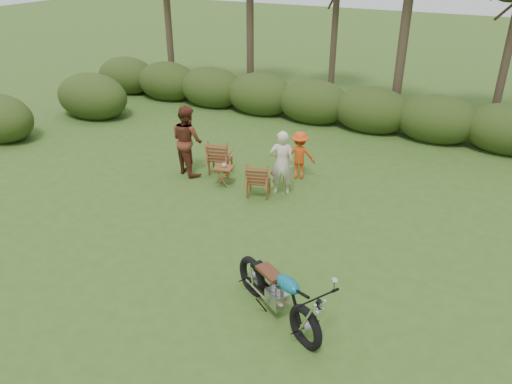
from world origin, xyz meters
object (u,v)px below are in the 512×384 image
at_px(adult_a, 281,193).
at_px(side_table, 224,176).
at_px(child, 298,177).
at_px(lawn_chair_right, 259,195).
at_px(cup, 224,165).
at_px(motorcycle, 277,315).
at_px(adult_b, 189,172).
at_px(lawn_chair_left, 221,172).

bearing_deg(adult_a, side_table, -13.19).
bearing_deg(child, adult_a, 67.80).
height_order(lawn_chair_right, cup, cup).
height_order(motorcycle, cup, motorcycle).
distance_m(cup, adult_b, 1.34).
bearing_deg(lawn_chair_right, motorcycle, 102.57).
height_order(cup, child, child).
bearing_deg(adult_b, lawn_chair_right, -166.14).
height_order(lawn_chair_left, adult_a, adult_a).
relative_size(lawn_chair_right, side_table, 1.81).
height_order(motorcycle, child, child).
distance_m(adult_a, child, 1.03).
relative_size(motorcycle, cup, 17.18).
xyz_separation_m(lawn_chair_left, cup, (0.47, -0.60, 0.54)).
height_order(lawn_chair_left, child, child).
xyz_separation_m(lawn_chair_right, adult_b, (-2.22, 0.33, 0.00)).
bearing_deg(lawn_chair_right, cup, -24.73).
relative_size(side_table, adult_a, 0.30).
bearing_deg(adult_a, lawn_chair_left, -33.12).
distance_m(motorcycle, lawn_chair_left, 5.77).
xyz_separation_m(adult_b, child, (2.70, 1.03, 0.00)).
distance_m(cup, adult_a, 1.57).
distance_m(motorcycle, adult_b, 6.00).
relative_size(motorcycle, adult_b, 1.16).
distance_m(motorcycle, child, 5.36).
bearing_deg(lawn_chair_left, motorcycle, 113.82).
bearing_deg(lawn_chair_right, child, -127.41).
height_order(side_table, adult_b, adult_b).
xyz_separation_m(motorcycle, cup, (-3.22, 3.83, 0.54)).
height_order(lawn_chair_right, child, child).
distance_m(side_table, adult_b, 1.24).
xyz_separation_m(lawn_chair_left, side_table, (0.46, -0.61, 0.24)).
height_order(lawn_chair_right, adult_b, adult_b).
bearing_deg(child, motorcycle, 88.25).
relative_size(lawn_chair_right, cup, 7.17).
relative_size(side_table, cup, 3.97).
distance_m(side_table, cup, 0.29).
distance_m(lawn_chair_right, child, 1.44).
distance_m(lawn_chair_left, adult_b, 0.83).
bearing_deg(adult_b, side_table, -168.28).
bearing_deg(motorcycle, child, 139.27).
relative_size(cup, child, 0.10).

